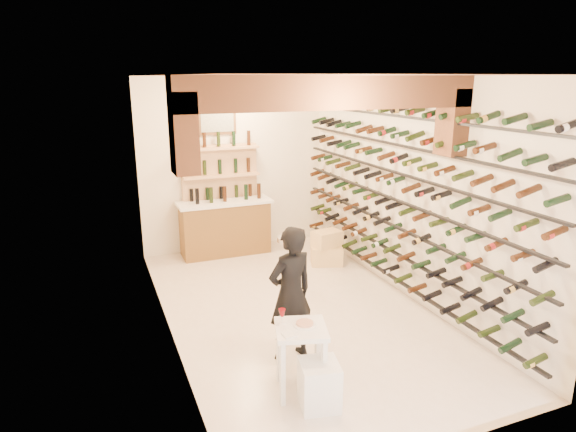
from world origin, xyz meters
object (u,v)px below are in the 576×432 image
object	(u,v)px
wine_rack	(394,194)
person	(291,294)
crate_lower	(327,255)
white_stool	(319,385)
tasting_table	(301,339)
chrome_barstool	(290,258)
back_counter	(225,226)

from	to	relation	value
wine_rack	person	world-z (taller)	wine_rack
crate_lower	person	bearing A→B (deg)	-124.05
white_stool	person	bearing A→B (deg)	85.21
white_stool	crate_lower	world-z (taller)	white_stool
white_stool	crate_lower	distance (m)	3.96
wine_rack	crate_lower	world-z (taller)	wine_rack
wine_rack	tasting_table	bearing A→B (deg)	-141.49
white_stool	chrome_barstool	size ratio (longest dim) A/B	0.59
person	crate_lower	world-z (taller)	person
tasting_table	crate_lower	distance (m)	3.77
tasting_table	white_stool	xyz separation A→B (m)	(0.08, -0.29, -0.37)
person	chrome_barstool	bearing A→B (deg)	-126.11
back_counter	chrome_barstool	size ratio (longest dim) A/B	2.11
back_counter	person	distance (m)	3.79
wine_rack	chrome_barstool	bearing A→B (deg)	147.40
tasting_table	white_stool	bearing A→B (deg)	-58.25
wine_rack	white_stool	world-z (taller)	wine_rack
wine_rack	crate_lower	size ratio (longest dim) A/B	10.50
crate_lower	tasting_table	bearing A→B (deg)	-120.46
wine_rack	crate_lower	xyz separation A→B (m)	(-0.33, 1.45, -1.39)
tasting_table	crate_lower	xyz separation A→B (m)	(1.90, 3.23, -0.45)
wine_rack	white_stool	xyz separation A→B (m)	(-2.15, -2.06, -1.31)
tasting_table	chrome_barstool	distance (m)	2.77
back_counter	white_stool	xyz separation A→B (m)	(-0.32, -4.71, -0.30)
tasting_table	person	bearing A→B (deg)	92.90
chrome_barstool	crate_lower	size ratio (longest dim) A/B	1.48
wine_rack	back_counter	distance (m)	3.38
wine_rack	person	size ratio (longest dim) A/B	3.55
wine_rack	back_counter	bearing A→B (deg)	124.66
wine_rack	crate_lower	distance (m)	2.03
back_counter	chrome_barstool	bearing A→B (deg)	-73.43
wine_rack	chrome_barstool	xyz separation A→B (m)	(-1.29, 0.82, -1.08)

